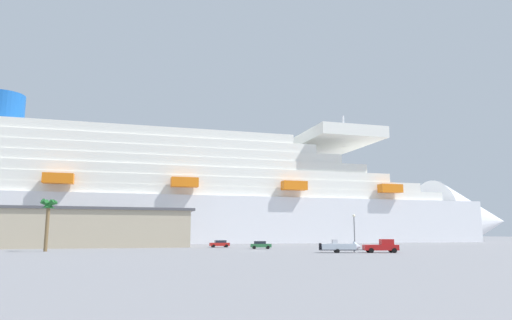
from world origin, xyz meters
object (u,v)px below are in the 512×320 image
Objects in this scene: palm_tree at (48,210)px; parked_car_green_wagon at (261,245)px; street_lamp at (354,226)px; parked_car_red_hatchback at (220,244)px; pickup_truck at (382,246)px; small_boat_on_trailer at (342,247)px; cruise_ship at (133,197)px.

palm_tree reaches higher than parked_car_green_wagon.
parked_car_red_hatchback is (-22.36, 22.63, -3.66)m from street_lamp.
pickup_truck is 58.27m from palm_tree.
street_lamp reaches higher than small_boat_on_trailer.
pickup_truck is at bearing -92.62° from street_lamp.
palm_tree is (-12.15, -65.59, -7.43)m from cruise_ship.
palm_tree is 1.37× the size of street_lamp.
palm_tree is 37.46m from parked_car_red_hatchback.
pickup_truck reaches higher than small_boat_on_trailer.
palm_tree is at bearing -174.25° from parked_car_green_wagon.
cruise_ship is at bearing 114.00° from small_boat_on_trailer.
small_boat_on_trailer is 1.14× the size of street_lamp.
parked_car_green_wagon is (39.83, 4.01, -6.45)m from palm_tree.
street_lamp is 1.49× the size of parked_car_green_wagon.
pickup_truck is at bearing -13.00° from small_boat_on_trailer.
parked_car_green_wagon is (-8.88, 20.52, -0.13)m from small_boat_on_trailer.
palm_tree is at bearing -100.49° from cruise_ship.
palm_tree is at bearing 161.92° from pickup_truck.
small_boat_on_trailer is 1.73× the size of parked_car_red_hatchback.
pickup_truck is 26.76m from parked_car_green_wagon.
street_lamp is (0.52, 11.38, 3.44)m from pickup_truck.
street_lamp reaches higher than parked_car_red_hatchback.
small_boat_on_trailer reaches higher than parked_car_red_hatchback.
parked_car_green_wagon is at bearing 124.73° from pickup_truck.
cruise_ship reaches higher than palm_tree.
cruise_ship is 55.62m from parked_car_red_hatchback.
small_boat_on_trailer reaches higher than parked_car_green_wagon.
parked_car_red_hatchback is (-6.59, 12.02, 0.00)m from parked_car_green_wagon.
cruise_ship is 49.88× the size of pickup_truck.
pickup_truck is 0.88× the size of street_lamp.
cruise_ship is 65.31× the size of parked_car_green_wagon.
street_lamp is at bearing -33.94° from parked_car_green_wagon.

